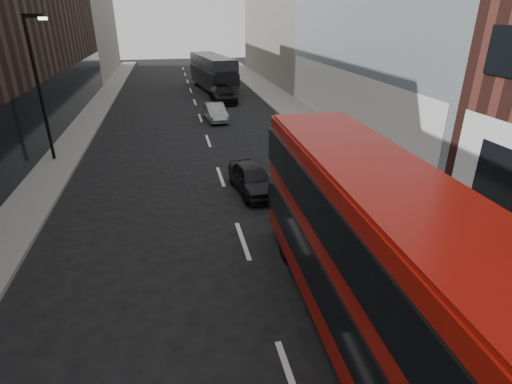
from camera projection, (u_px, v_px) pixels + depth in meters
sidewalk_right at (300, 115)px, 30.28m from camera, size 3.00×80.00×0.15m
sidewalk_left at (84, 126)px, 27.36m from camera, size 2.00×80.00×0.15m
building_left_mid at (28, 16)px, 28.34m from camera, size 5.00×24.00×14.00m
building_left_far at (84, 19)px, 48.19m from camera, size 5.00×20.00×13.00m
street_lamp at (39, 80)px, 19.39m from camera, size 1.06×0.22×7.00m
red_bus at (370, 247)px, 8.95m from camera, size 2.81×10.59×4.25m
grey_bus at (213, 72)px, 39.92m from camera, size 3.84×10.57×3.35m
car_a at (252, 178)px, 17.25m from camera, size 1.87×3.80×1.25m
car_b at (215, 112)px, 28.91m from camera, size 1.57×3.79×1.22m
car_c at (223, 94)px, 34.96m from camera, size 2.19×4.86×1.38m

